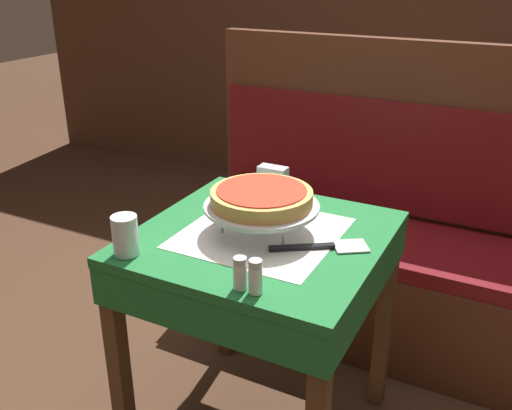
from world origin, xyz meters
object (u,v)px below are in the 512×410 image
booth_bench (360,254)px  salt_shaker (240,273)px  dining_table_rear (393,124)px  deep_dish_pizza (261,196)px  napkin_holder (273,179)px  dining_table_front (261,263)px  condiment_caddy (396,92)px  pizza_pan_stand (261,207)px  pizza_server (321,247)px  water_glass_near (125,235)px  pepper_shaker (256,277)px

booth_bench → salt_shaker: (-0.00, -1.05, 0.45)m
dining_table_rear → deep_dish_pizza: bearing=-88.3°
deep_dish_pizza → napkin_holder: deep_dish_pizza is taller
dining_table_front → condiment_caddy: (-0.08, 1.84, 0.16)m
booth_bench → napkin_holder: (-0.20, -0.45, 0.46)m
napkin_holder → condiment_caddy: 1.54m
pizza_pan_stand → salt_shaker: 0.32m
booth_bench → pizza_server: size_ratio=5.67×
pizza_server → condiment_caddy: (-0.27, 1.85, 0.05)m
dining_table_front → water_glass_near: bearing=-133.4°
pizza_pan_stand → condiment_caddy: condiment_caddy is taller
booth_bench → pizza_pan_stand: 0.90m
dining_table_front → pizza_pan_stand: size_ratio=2.26×
pizza_server → napkin_holder: napkin_holder is taller
napkin_holder → condiment_caddy: size_ratio=0.57×
dining_table_rear → condiment_caddy: 0.19m
booth_bench → salt_shaker: booth_bench is taller
water_glass_near → napkin_holder: 0.61m
napkin_holder → condiment_caddy: (0.03, 1.54, 0.01)m
pizza_server → salt_shaker: size_ratio=3.05×
booth_bench → pizza_pan_stand: size_ratio=4.37×
dining_table_front → booth_bench: 0.82m
pizza_pan_stand → napkin_holder: bearing=109.3°
pizza_server → pepper_shaker: (-0.06, -0.29, 0.04)m
water_glass_near → pepper_shaker: 0.40m
salt_shaker → condiment_caddy: bearing=94.6°
pizza_pan_stand → condiment_caddy: size_ratio=1.92×
dining_table_rear → deep_dish_pizza: 1.75m
deep_dish_pizza → booth_bench: bearing=82.7°
booth_bench → pepper_shaker: (0.04, -1.05, 0.45)m
dining_table_rear → pepper_shaker: bearing=-84.7°
dining_table_front → napkin_holder: bearing=109.8°
pizza_server → salt_shaker: (-0.10, -0.29, 0.04)m
pizza_pan_stand → pepper_shaker: pizza_pan_stand is taller
water_glass_near → pepper_shaker: size_ratio=1.26×
dining_table_rear → salt_shaker: 2.05m
booth_bench → salt_shaker: 1.15m
pepper_shaker → condiment_caddy: size_ratio=0.51×
water_glass_near → condiment_caddy: condiment_caddy is taller
pizza_pan_stand → condiment_caddy: 1.84m
pizza_pan_stand → pepper_shaker: 0.33m
pizza_server → deep_dish_pizza: bearing=175.5°
booth_bench → salt_shaker: size_ratio=17.29×
salt_shaker → pizza_pan_stand: bearing=107.7°
napkin_holder → condiment_caddy: condiment_caddy is taller
dining_table_rear → booth_bench: booth_bench is taller
deep_dish_pizza → pizza_server: 0.23m
pizza_pan_stand → pizza_server: pizza_pan_stand is taller
dining_table_rear → water_glass_near: water_glass_near is taller
dining_table_front → pizza_server: size_ratio=2.93×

